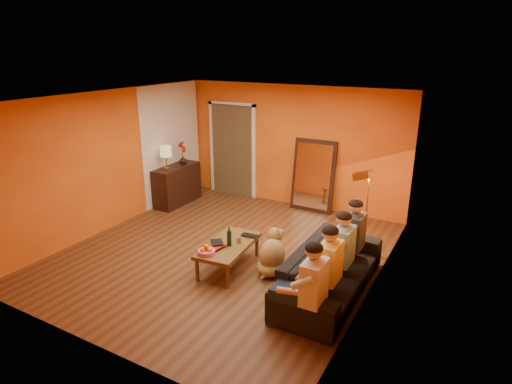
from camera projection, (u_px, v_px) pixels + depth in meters
The scene contains 27 objects.
room_shell at pixel (234, 174), 7.20m from camera, with size 5.00×5.50×2.60m.
white_accent at pixel (172, 143), 9.48m from camera, with size 0.02×1.90×2.58m, color white.
doorway_recess at pixel (235, 149), 10.01m from camera, with size 1.06×0.30×2.10m, color #3F2D19.
door_jamb_left at pixel (212, 148), 10.17m from camera, with size 0.08×0.06×2.20m, color white.
door_jamb_right at pixel (254, 153), 9.65m from camera, with size 0.08×0.06×2.20m, color white.
door_header at pixel (232, 104), 9.56m from camera, with size 1.22×0.06×0.08m, color white.
mirror_frame at pixel (313, 176), 8.99m from camera, with size 0.92×0.06×1.52m, color black.
mirror_glass at pixel (313, 176), 8.96m from camera, with size 0.78×0.02×1.36m, color white.
sideboard at pixel (177, 185), 9.49m from camera, with size 0.44×1.18×0.85m, color black.
table_lamp at pixel (166, 158), 9.02m from camera, with size 0.24×0.24×0.51m, color beige, non-canonical shape.
sofa at pixel (331, 271), 6.05m from camera, with size 0.90×2.31×0.67m, color black.
coffee_table at pixel (229, 256), 6.75m from camera, with size 0.62×1.22×0.42m, color brown, non-canonical shape.
floor_lamp at pixel (367, 214), 7.03m from camera, with size 0.30×0.24×1.44m, color #BF7E38, non-canonical shape.
dog at pixel (272, 252), 6.54m from camera, with size 0.40×0.62×0.73m, color #A4844A, non-canonical shape.
person_far_left at pixel (314, 289), 5.07m from camera, with size 0.70×0.44×1.22m, color silver, non-canonical shape.
person_mid_left at pixel (329, 269), 5.52m from camera, with size 0.70×0.44×1.22m, color #F8CE52, non-canonical shape.
person_mid_right at pixel (343, 252), 5.98m from camera, with size 0.70×0.44×1.22m, color #84AFCD, non-canonical shape.
person_far_right at pixel (355, 238), 6.43m from camera, with size 0.70×0.44×1.22m, color #2F2E33, non-canonical shape.
fruit_bowl at pixel (206, 249), 6.33m from camera, with size 0.26×0.26×0.16m, color #E55080, non-canonical shape.
wine_bottle at pixel (229, 236), 6.56m from camera, with size 0.07×0.07×0.31m, color black.
tumbler at pixel (239, 240), 6.71m from camera, with size 0.09×0.09×0.08m, color #B27F3F.
laptop at pixel (250, 237), 6.88m from camera, with size 0.32×0.21×0.03m, color black.
book_lower at pixel (212, 245), 6.59m from camera, with size 0.19×0.25×0.02m, color black.
book_mid at pixel (212, 244), 6.59m from camera, with size 0.19×0.27×0.02m, color #AB1513.
book_upper at pixel (211, 243), 6.57m from camera, with size 0.18×0.24×0.02m, color black.
vase at pixel (183, 160), 9.53m from camera, with size 0.17×0.17×0.18m, color black.
flowers at pixel (182, 147), 9.44m from camera, with size 0.17×0.17×0.51m, color #AB1513, non-canonical shape.
Camera 1 is at (3.68, -5.49, 3.35)m, focal length 30.00 mm.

